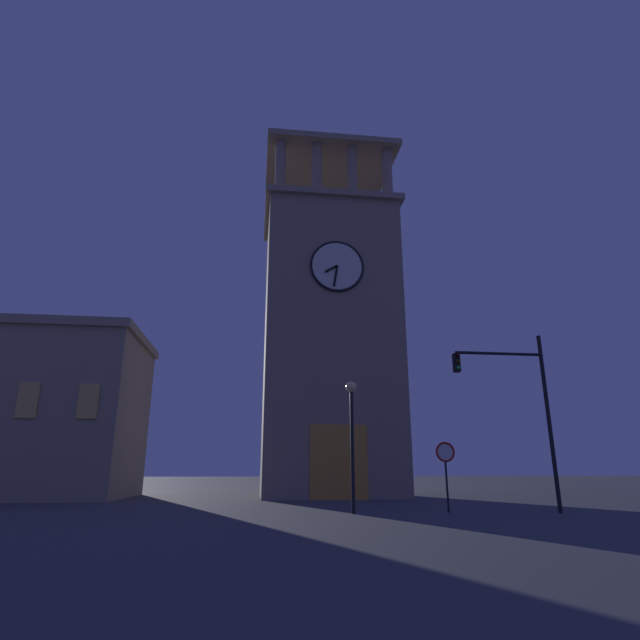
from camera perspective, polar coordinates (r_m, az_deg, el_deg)
ground_plane at (r=30.30m, az=3.12°, el=-19.44°), size 200.00×200.00×0.00m
clocktower at (r=33.35m, az=1.05°, el=-2.05°), size 8.98×7.49×25.01m
adjacent_wing_building at (r=35.33m, az=-31.99°, el=-8.79°), size 15.23×8.79×9.57m
traffic_signal_near at (r=21.74m, az=21.59°, el=-7.93°), size 3.81×0.41×6.86m
street_lamp at (r=20.06m, az=3.60°, el=-11.07°), size 0.44×0.44×4.92m
no_horn_sign at (r=21.06m, az=13.94°, el=-14.74°), size 0.78×0.14×2.62m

